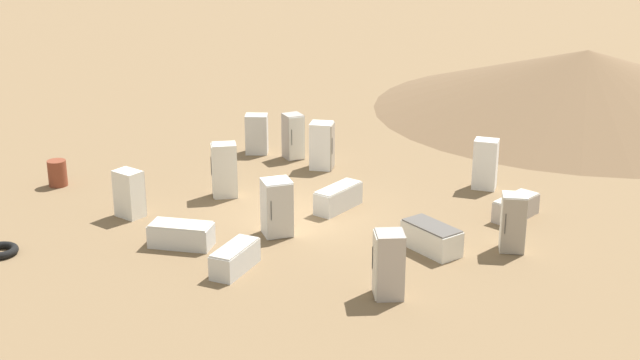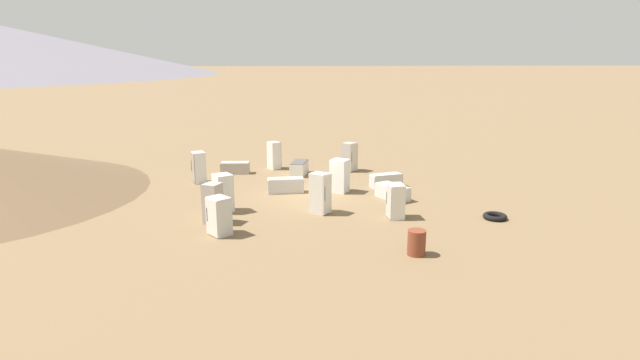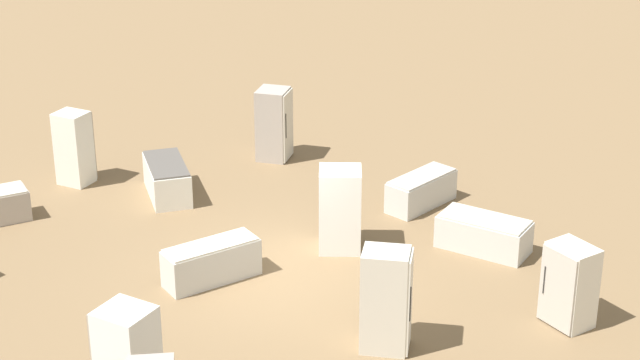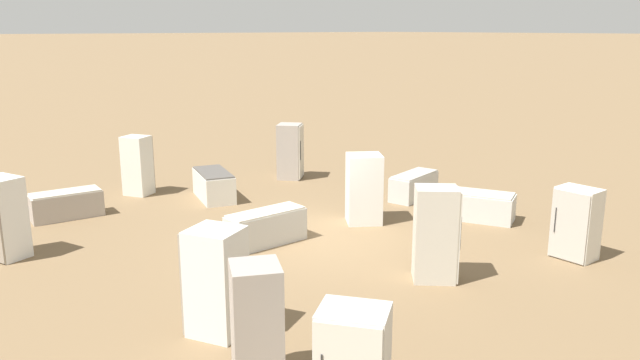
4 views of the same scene
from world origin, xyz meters
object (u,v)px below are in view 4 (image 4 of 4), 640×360
Objects in this scene: discarded_fridge_6 at (477,206)px; discarded_fridge_10 at (436,234)px; discarded_fridge_8 at (266,228)px; discarded_fridge_12 at (138,165)px; discarded_fridge_5 at (257,325)px; discarded_fridge_3 at (4,218)px; discarded_fridge_9 at (216,282)px; discarded_fridge_7 at (290,151)px; discarded_fridge_4 at (66,205)px; discarded_fridge_11 at (576,224)px; discarded_fridge_13 at (414,186)px; discarded_fridge_2 at (214,185)px; discarded_fridge_1 at (364,189)px.

discarded_fridge_6 is 1.08× the size of discarded_fridge_10.
discarded_fridge_8 is 5.70m from discarded_fridge_12.
discarded_fridge_5 is at bearing -37.21° from discarded_fridge_10.
discarded_fridge_3 is 5.25m from discarded_fridge_8.
discarded_fridge_12 is (2.38, 8.53, -0.01)m from discarded_fridge_9.
discarded_fridge_7 is 10.07m from discarded_fridge_9.
discarded_fridge_6 is (7.72, -6.34, 0.00)m from discarded_fridge_4.
discarded_fridge_11 is (7.20, -1.71, -0.10)m from discarded_fridge_9.
discarded_fridge_9 is 8.78m from discarded_fridge_13.
discarded_fridge_6 is at bearing 5.73° from discarded_fridge_12.
discarded_fridge_3 is 9.98m from discarded_fridge_13.
discarded_fridge_3 is at bearing -121.06° from discarded_fridge_8.
discarded_fridge_10 is 5.72m from discarded_fridge_13.
discarded_fridge_3 is (-5.48, -1.33, 0.45)m from discarded_fridge_2.
discarded_fridge_8 is at bearing -26.19° from discarded_fridge_12.
discarded_fridge_2 is 1.14× the size of discarded_fridge_5.
discarded_fridge_3 is 0.93× the size of discarded_fridge_8.
discarded_fridge_5 is at bearing 87.45° from discarded_fridge_11.
discarded_fridge_13 is (1.26, -3.97, -0.50)m from discarded_fridge_7.
discarded_fridge_13 is (9.76, -2.02, -0.49)m from discarded_fridge_3.
discarded_fridge_10 reaches higher than discarded_fridge_9.
discarded_fridge_1 is 3.67m from discarded_fridge_10.
discarded_fridge_1 is at bearing -2.33° from discarded_fridge_12.
discarded_fridge_12 is 7.63m from discarded_fridge_13.
discarded_fridge_13 is (8.33, 5.00, -0.48)m from discarded_fridge_5.
discarded_fridge_9 is 0.94× the size of discarded_fridge_13.
discarded_fridge_12 is (-5.43, 7.37, 0.48)m from discarded_fridge_6.
discarded_fridge_7 reaches higher than discarded_fridge_13.
discarded_fridge_6 is at bearing -38.74° from discarded_fridge_2.
discarded_fridge_5 is 11.42m from discarded_fridge_7.
discarded_fridge_7 is at bearing 45.26° from discarded_fridge_12.
discarded_fridge_9 is at bearing -176.08° from discarded_fridge_4.
discarded_fridge_11 reaches higher than discarded_fridge_6.
discarded_fridge_3 is 0.87× the size of discarded_fridge_6.
discarded_fridge_7 reaches higher than discarded_fridge_9.
discarded_fridge_2 reaches higher than discarded_fridge_8.
discarded_fridge_12 is at bearing 144.41° from discarded_fridge_2.
discarded_fridge_11 is at bearing -137.73° from discarded_fridge_4.
discarded_fridge_12 reaches higher than discarded_fridge_2.
discarded_fridge_8 is 1.01× the size of discarded_fridge_10.
discarded_fridge_12 is at bearing 101.15° from discarded_fridge_5.
discarded_fridge_8 is at bearing 42.44° from discarded_fridge_11.
discarded_fridge_4 is at bearing -175.24° from discarded_fridge_2.
discarded_fridge_4 is 0.96× the size of discarded_fridge_10.
discarded_fridge_12 is (-4.82, 10.24, 0.09)m from discarded_fridge_11.
discarded_fridge_9 is at bearing -45.79° from discarded_fridge_8.
discarded_fridge_2 is at bearing 90.05° from discarded_fridge_5.
discarded_fridge_8 is (-3.97, -4.56, -0.47)m from discarded_fridge_7.
discarded_fridge_1 is 4.88m from discarded_fridge_7.
discarded_fridge_9 is at bearing -120.33° from discarded_fridge_1.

